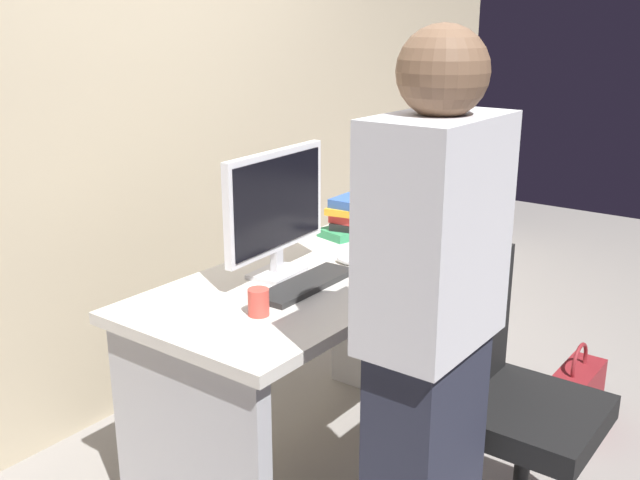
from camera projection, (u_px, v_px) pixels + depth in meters
name	position (u px, v px, depth m)	size (l,w,h in m)	color
ground_plane	(310.00, 459.00, 2.83)	(9.00, 9.00, 0.00)	gray
wall_back	(124.00, 56.00, 2.93)	(6.40, 0.10, 3.00)	tan
desk	(309.00, 339.00, 2.68)	(1.35, 0.72, 0.75)	beige
office_chair	(509.00, 418.00, 2.31)	(0.52, 0.52, 0.94)	black
person_at_desk	(430.00, 344.00, 1.88)	(0.40, 0.24, 1.64)	#262838
monitor	(276.00, 207.00, 2.56)	(0.54, 0.15, 0.46)	silver
keyboard	(306.00, 284.00, 2.51)	(0.43, 0.13, 0.02)	#262626
mouse	(348.00, 260.00, 2.75)	(0.06, 0.10, 0.03)	white
cup_near_keyboard	(259.00, 302.00, 2.27)	(0.07, 0.07, 0.09)	#D84C3F
book_stack	(348.00, 218.00, 3.08)	(0.23, 0.20, 0.17)	#338C59
cell_phone	(414.00, 246.00, 2.95)	(0.07, 0.14, 0.01)	black
handbag	(575.00, 397.00, 3.03)	(0.34, 0.14, 0.38)	maroon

